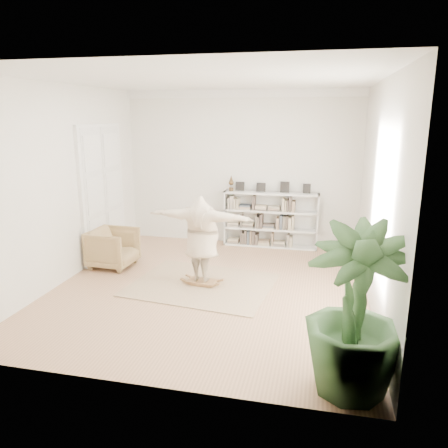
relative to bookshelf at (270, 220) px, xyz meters
name	(u,v)px	position (x,y,z in m)	size (l,w,h in m)	color
floor	(210,288)	(-0.74, -2.82, -0.64)	(6.00, 6.00, 0.00)	#9D7151
room_shell	(241,93)	(-0.74, 0.12, 2.87)	(6.00, 6.00, 6.00)	silver
doors	(103,194)	(-3.45, -1.52, 0.76)	(0.09, 1.78, 2.92)	white
bookshelf	(270,220)	(0.00, 0.00, 0.00)	(2.20, 0.35, 1.64)	silver
armchair	(113,248)	(-2.97, -2.13, -0.24)	(0.85, 0.87, 0.79)	tan
rug	(202,284)	(-0.92, -2.71, -0.63)	(2.50, 2.00, 0.02)	tan
rocker_board	(202,281)	(-0.92, -2.71, -0.57)	(0.56, 0.37, 0.11)	brown
person	(202,237)	(-0.92, -2.71, 0.29)	(1.94, 0.53, 1.58)	#C5B094
houseplant	(355,311)	(1.56, -5.37, 0.34)	(1.09, 1.09, 1.96)	#2D5028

